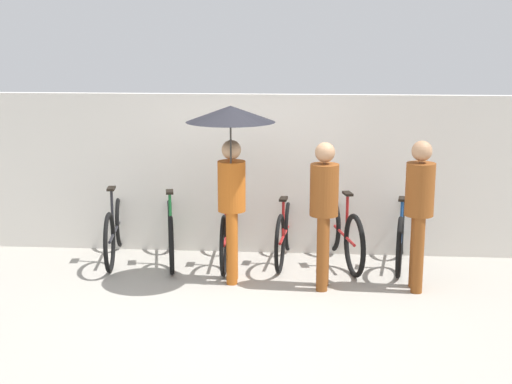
# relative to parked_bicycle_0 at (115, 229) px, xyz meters

# --- Properties ---
(ground_plane) EXTENTS (30.00, 30.00, 0.00)m
(ground_plane) POSITION_rel_parked_bicycle_0_xyz_m (1.82, -1.68, -0.39)
(ground_plane) COLOR #9E998E
(back_wall) EXTENTS (11.70, 0.12, 2.09)m
(back_wall) POSITION_rel_parked_bicycle_0_xyz_m (1.82, 0.45, 0.66)
(back_wall) COLOR silver
(back_wall) RESTS_ON ground
(parked_bicycle_0) EXTENTS (0.45, 1.82, 1.10)m
(parked_bicycle_0) POSITION_rel_parked_bicycle_0_xyz_m (0.00, 0.00, 0.00)
(parked_bicycle_0) COLOR black
(parked_bicycle_0) RESTS_ON ground
(parked_bicycle_1) EXTENTS (0.54, 1.73, 1.08)m
(parked_bicycle_1) POSITION_rel_parked_bicycle_0_xyz_m (0.73, -0.03, -0.01)
(parked_bicycle_1) COLOR black
(parked_bicycle_1) RESTS_ON ground
(parked_bicycle_2) EXTENTS (0.44, 1.81, 0.98)m
(parked_bicycle_2) POSITION_rel_parked_bicycle_0_xyz_m (1.46, -0.03, -0.00)
(parked_bicycle_2) COLOR black
(parked_bicycle_2) RESTS_ON ground
(parked_bicycle_3) EXTENTS (0.44, 1.68, 0.99)m
(parked_bicycle_3) POSITION_rel_parked_bicycle_0_xyz_m (2.18, 0.06, -0.01)
(parked_bicycle_3) COLOR black
(parked_bicycle_3) RESTS_ON ground
(parked_bicycle_4) EXTENTS (0.58, 1.79, 0.99)m
(parked_bicycle_4) POSITION_rel_parked_bicycle_0_xyz_m (2.91, 0.04, 0.01)
(parked_bicycle_4) COLOR black
(parked_bicycle_4) RESTS_ON ground
(parked_bicycle_5) EXTENTS (0.46, 1.68, 1.00)m
(parked_bicycle_5) POSITION_rel_parked_bicycle_0_xyz_m (3.64, 0.00, -0.01)
(parked_bicycle_5) COLOR black
(parked_bicycle_5) RESTS_ON ground
(pedestrian_leading) EXTENTS (0.99, 0.99, 2.07)m
(pedestrian_leading) POSITION_rel_parked_bicycle_0_xyz_m (1.61, -0.87, 1.24)
(pedestrian_leading) COLOR #B25619
(pedestrian_leading) RESTS_ON ground
(pedestrian_center) EXTENTS (0.32, 0.32, 1.68)m
(pedestrian_center) POSITION_rel_parked_bicycle_0_xyz_m (2.65, -0.92, 0.60)
(pedestrian_center) COLOR brown
(pedestrian_center) RESTS_ON ground
(pedestrian_trailing) EXTENTS (0.32, 0.32, 1.71)m
(pedestrian_trailing) POSITION_rel_parked_bicycle_0_xyz_m (3.70, -0.90, 0.62)
(pedestrian_trailing) COLOR brown
(pedestrian_trailing) RESTS_ON ground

